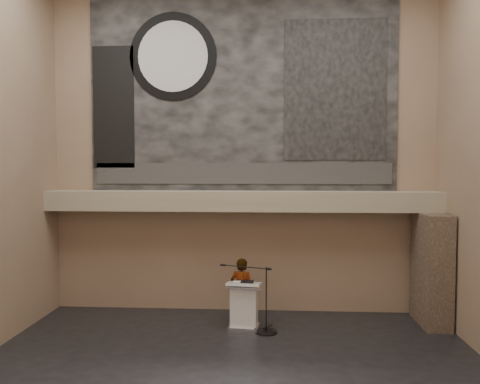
{
  "coord_description": "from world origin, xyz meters",
  "views": [
    {
      "loc": [
        0.7,
        -8.31,
        3.8
      ],
      "look_at": [
        0.0,
        3.2,
        3.2
      ],
      "focal_mm": 35.0,
      "sensor_mm": 36.0,
      "label": 1
    }
  ],
  "objects": [
    {
      "name": "banner_clock_face",
      "position": [
        -1.8,
        3.91,
        6.7
      ],
      "size": [
        1.84,
        0.02,
        1.84
      ],
      "primitive_type": "cylinder",
      "rotation": [
        1.57,
        0.0,
        0.0
      ],
      "color": "silver",
      "rests_on": "banner"
    },
    {
      "name": "banner_brick_print",
      "position": [
        -3.4,
        3.93,
        5.4
      ],
      "size": [
        1.1,
        0.02,
        3.2
      ],
      "primitive_type": "cube",
      "color": "black",
      "rests_on": "banner"
    },
    {
      "name": "banner_building_print",
      "position": [
        2.4,
        3.93,
        5.8
      ],
      "size": [
        2.6,
        0.02,
        3.6
      ],
      "primitive_type": "cube",
      "color": "black",
      "rests_on": "banner"
    },
    {
      "name": "wall_front",
      "position": [
        0.0,
        -4.0,
        4.25
      ],
      "size": [
        10.0,
        0.02,
        8.5
      ],
      "primitive_type": "cube",
      "color": "#8A6F57",
      "rests_on": "floor"
    },
    {
      "name": "papers",
      "position": [
        -0.02,
        2.55,
        1.1
      ],
      "size": [
        0.22,
        0.31,
        0.0
      ],
      "primitive_type": "cube",
      "rotation": [
        0.0,
        0.0,
        -0.02
      ],
      "color": "silver",
      "rests_on": "lectern"
    },
    {
      "name": "sprinkler_right",
      "position": [
        1.9,
        3.55,
        2.67
      ],
      "size": [
        0.04,
        0.04,
        0.06
      ],
      "primitive_type": "cylinder",
      "color": "#B2893D",
      "rests_on": "soffit"
    },
    {
      "name": "binder",
      "position": [
        0.21,
        2.53,
        1.12
      ],
      "size": [
        0.31,
        0.25,
        0.04
      ],
      "primitive_type": "cube",
      "rotation": [
        0.0,
        0.0,
        -0.05
      ],
      "color": "black",
      "rests_on": "lectern"
    },
    {
      "name": "mic_stand",
      "position": [
        0.62,
        2.33,
        0.22
      ],
      "size": [
        1.35,
        0.64,
        1.52
      ],
      "rotation": [
        0.0,
        0.0,
        -0.33
      ],
      "color": "black",
      "rests_on": "floor"
    },
    {
      "name": "soffit",
      "position": [
        0.0,
        3.6,
        2.95
      ],
      "size": [
        10.0,
        0.8,
        0.5
      ],
      "primitive_type": "cube",
      "color": "gray",
      "rests_on": "wall_back"
    },
    {
      "name": "stone_pier",
      "position": [
        4.65,
        3.15,
        1.35
      ],
      "size": [
        0.6,
        1.4,
        2.7
      ],
      "primitive_type": "cube",
      "color": "#423429",
      "rests_on": "floor"
    },
    {
      "name": "banner_clock_rim",
      "position": [
        -1.8,
        3.93,
        6.7
      ],
      "size": [
        2.3,
        0.02,
        2.3
      ],
      "primitive_type": "cylinder",
      "rotation": [
        1.57,
        0.0,
        0.0
      ],
      "color": "black",
      "rests_on": "banner"
    },
    {
      "name": "floor",
      "position": [
        0.0,
        0.0,
        0.0
      ],
      "size": [
        10.0,
        10.0,
        0.0
      ],
      "primitive_type": "plane",
      "color": "black",
      "rests_on": "ground"
    },
    {
      "name": "speaker_person",
      "position": [
        0.06,
        2.96,
        0.8
      ],
      "size": [
        0.65,
        0.5,
        1.59
      ],
      "primitive_type": "imported",
      "rotation": [
        0.0,
        0.0,
        2.92
      ],
      "color": "silver",
      "rests_on": "floor"
    },
    {
      "name": "wall_back",
      "position": [
        0.0,
        4.0,
        4.25
      ],
      "size": [
        10.0,
        0.02,
        8.5
      ],
      "primitive_type": "cube",
      "color": "#8A6F57",
      "rests_on": "floor"
    },
    {
      "name": "banner",
      "position": [
        0.0,
        3.97,
        5.7
      ],
      "size": [
        8.0,
        0.05,
        5.0
      ],
      "primitive_type": "cube",
      "color": "black",
      "rests_on": "wall_back"
    },
    {
      "name": "lectern",
      "position": [
        0.14,
        2.55,
        0.55
      ],
      "size": [
        0.84,
        0.64,
        1.14
      ],
      "rotation": [
        0.0,
        0.0,
        -0.12
      ],
      "color": "silver",
      "rests_on": "floor"
    },
    {
      "name": "banner_text_strip",
      "position": [
        0.0,
        3.93,
        3.65
      ],
      "size": [
        7.76,
        0.02,
        0.55
      ],
      "primitive_type": "cube",
      "color": "#2D2D2D",
      "rests_on": "banner"
    },
    {
      "name": "sprinkler_left",
      "position": [
        -1.6,
        3.55,
        2.67
      ],
      "size": [
        0.04,
        0.04,
        0.06
      ],
      "primitive_type": "cylinder",
      "color": "#B2893D",
      "rests_on": "soffit"
    }
  ]
}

